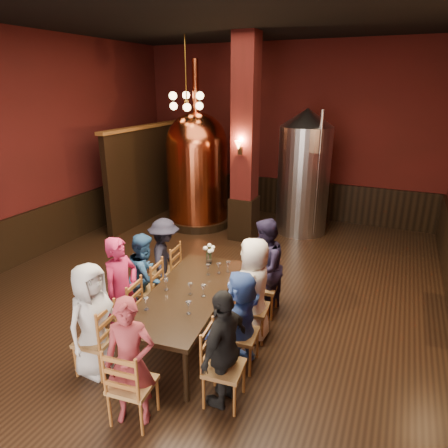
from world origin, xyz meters
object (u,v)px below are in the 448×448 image
at_px(copper_kettle, 197,168).
at_px(steel_vessel, 304,173).
at_px(person_0, 93,320).
at_px(person_2, 146,276).
at_px(dining_table, 188,296).
at_px(person_1, 122,291).
at_px(rose_vase, 209,251).

height_order(copper_kettle, steel_vessel, copper_kettle).
relative_size(person_0, person_2, 1.07).
distance_m(dining_table, steel_vessel, 5.11).
relative_size(dining_table, steel_vessel, 0.84).
bearing_deg(copper_kettle, dining_table, -64.03).
bearing_deg(person_2, copper_kettle, -3.14).
height_order(person_0, copper_kettle, copper_kettle).
relative_size(dining_table, person_0, 1.68).
bearing_deg(person_1, steel_vessel, -5.60).
bearing_deg(person_1, dining_table, -56.05).
xyz_separation_m(person_0, person_1, (-0.07, 0.67, 0.04)).
distance_m(person_1, copper_kettle, 5.16).
bearing_deg(steel_vessel, copper_kettle, -168.48).
xyz_separation_m(dining_table, steel_vessel, (0.39, 5.03, 0.79)).
bearing_deg(person_0, person_2, 12.74).
bearing_deg(person_0, dining_table, -27.63).
distance_m(person_0, steel_vessel, 6.26).
bearing_deg(person_2, person_0, 165.65).
distance_m(person_1, person_2, 0.67).
xyz_separation_m(copper_kettle, steel_vessel, (2.58, 0.53, 0.01)).
height_order(dining_table, person_1, person_1).
height_order(dining_table, person_2, person_2).
bearing_deg(rose_vase, person_2, -135.38).
xyz_separation_m(person_1, rose_vase, (0.66, 1.38, 0.18)).
bearing_deg(steel_vessel, person_2, -104.80).
relative_size(person_0, person_1, 0.94).
bearing_deg(dining_table, copper_kettle, 110.04).
distance_m(dining_table, person_1, 0.92).
height_order(dining_table, copper_kettle, copper_kettle).
bearing_deg(dining_table, person_2, 158.78).
bearing_deg(person_0, person_1, 12.74).
xyz_separation_m(steel_vessel, rose_vase, (-0.54, -4.07, -0.52)).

